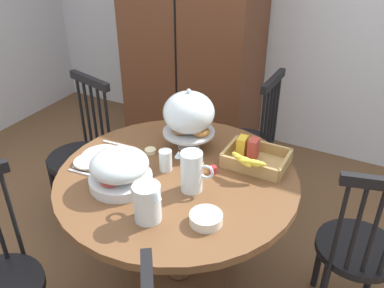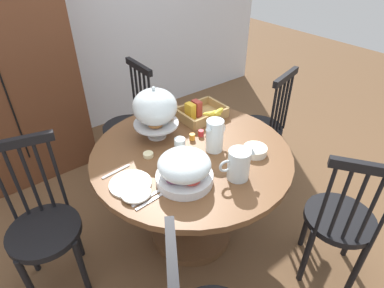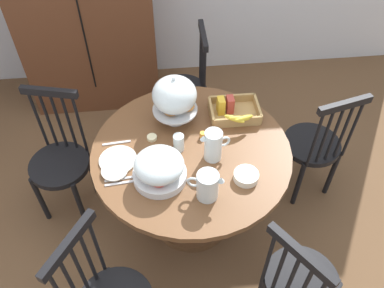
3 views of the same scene
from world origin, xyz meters
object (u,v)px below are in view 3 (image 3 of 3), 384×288
object	(u,v)px
windsor_chair_host_seat	(299,284)
china_plate_large	(118,160)
windsor_chair_facing_door	(61,162)
butter_dish	(152,138)
dining_table	(192,172)
pastry_stand_with_dome	(175,96)
fruit_platter_covered	(159,168)
china_plate_small	(115,171)
windsor_chair_near_window	(314,146)
cereal_bowl	(246,176)
cereal_basket	(233,111)
orange_juice_pitcher	(213,146)
drinking_glass	(179,143)
milk_pitcher	(207,186)
windsor_chair_by_cabinet	(185,91)

from	to	relation	value
windsor_chair_host_seat	china_plate_large	distance (m)	1.20
windsor_chair_facing_door	windsor_chair_host_seat	world-z (taller)	same
butter_dish	dining_table	bearing A→B (deg)	-26.13
pastry_stand_with_dome	fruit_platter_covered	size ratio (longest dim) A/B	1.15
china_plate_small	windsor_chair_near_window	bearing A→B (deg)	13.88
windsor_chair_near_window	pastry_stand_with_dome	size ratio (longest dim) A/B	2.83
fruit_platter_covered	cereal_bowl	world-z (taller)	fruit_platter_covered
windsor_chair_host_seat	cereal_basket	world-z (taller)	windsor_chair_host_seat
china_plate_large	orange_juice_pitcher	bearing A→B (deg)	-3.16
cereal_bowl	drinking_glass	xyz separation A→B (m)	(-0.35, 0.26, 0.03)
cereal_basket	dining_table	bearing A→B (deg)	-137.63
windsor_chair_facing_door	drinking_glass	size ratio (longest dim) A/B	8.86
windsor_chair_facing_door	china_plate_small	bearing A→B (deg)	-41.63
milk_pitcher	cereal_bowl	xyz separation A→B (m)	(0.23, 0.09, -0.06)
windsor_chair_by_cabinet	cereal_bowl	bearing A→B (deg)	-78.36
windsor_chair_host_seat	cereal_basket	distance (m)	1.09
orange_juice_pitcher	dining_table	bearing A→B (deg)	148.76
china_plate_small	drinking_glass	bearing A→B (deg)	20.81
windsor_chair_host_seat	china_plate_small	size ratio (longest dim) A/B	6.50
pastry_stand_with_dome	orange_juice_pitcher	bearing A→B (deg)	-59.92
fruit_platter_covered	cereal_basket	world-z (taller)	fruit_platter_covered
windsor_chair_host_seat	pastry_stand_with_dome	bearing A→B (deg)	119.19
windsor_chair_facing_door	butter_dish	xyz separation A→B (m)	(0.63, -0.13, 0.30)
windsor_chair_host_seat	butter_dish	world-z (taller)	windsor_chair_host_seat
dining_table	pastry_stand_with_dome	size ratio (longest dim) A/B	3.47
windsor_chair_by_cabinet	windsor_chair_host_seat	size ratio (longest dim) A/B	1.00
dining_table	drinking_glass	size ratio (longest dim) A/B	10.86
windsor_chair_near_window	butter_dish	size ratio (longest dim) A/B	16.25
windsor_chair_facing_door	cereal_basket	world-z (taller)	windsor_chair_facing_door
china_plate_small	cereal_bowl	world-z (taller)	cereal_bowl
fruit_platter_covered	china_plate_large	world-z (taller)	fruit_platter_covered
windsor_chair_facing_door	china_plate_large	distance (m)	0.59
dining_table	butter_dish	bearing A→B (deg)	153.87
windsor_chair_near_window	drinking_glass	xyz separation A→B (m)	(-0.95, -0.19, 0.34)
cereal_bowl	windsor_chair_facing_door	bearing A→B (deg)	156.84
windsor_chair_by_cabinet	cereal_basket	world-z (taller)	windsor_chair_by_cabinet
fruit_platter_covered	windsor_chair_host_seat	bearing A→B (deg)	-39.12
dining_table	windsor_chair_facing_door	bearing A→B (deg)	164.51
windsor_chair_facing_door	drinking_glass	xyz separation A→B (m)	(0.79, -0.22, 0.34)
dining_table	fruit_platter_covered	distance (m)	0.41
cereal_bowl	cereal_basket	bearing A→B (deg)	88.26
windsor_chair_by_cabinet	fruit_platter_covered	size ratio (longest dim) A/B	3.25
orange_juice_pitcher	milk_pitcher	world-z (taller)	orange_juice_pitcher
pastry_stand_with_dome	orange_juice_pitcher	distance (m)	0.40
windsor_chair_facing_door	butter_dish	size ratio (longest dim) A/B	16.25
windsor_chair_near_window	cereal_bowl	bearing A→B (deg)	-143.23
pastry_stand_with_dome	china_plate_large	bearing A→B (deg)	-139.87
windsor_chair_by_cabinet	milk_pitcher	bearing A→B (deg)	-89.71
dining_table	windsor_chair_near_window	distance (m)	0.90
dining_table	pastry_stand_with_dome	world-z (taller)	pastry_stand_with_dome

